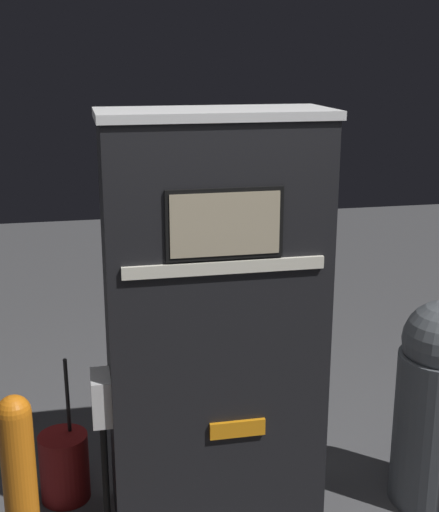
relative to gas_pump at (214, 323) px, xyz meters
name	(u,v)px	position (x,y,z in m)	size (l,w,h in m)	color
gas_pump	(214,323)	(0.00, 0.00, 0.00)	(1.13, 0.48, 2.02)	black
safety_bollard	(22,504)	(-0.90, -0.56, -0.49)	(0.13, 0.13, 1.00)	orange
trash_bin	(439,402)	(1.13, -0.16, -0.45)	(0.44, 0.44, 1.10)	#51565B
squeegee_bucket	(64,466)	(-0.75, 0.23, -0.83)	(0.26, 0.26, 0.81)	maroon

